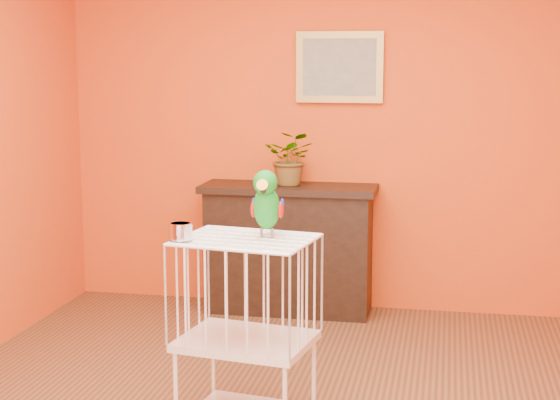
# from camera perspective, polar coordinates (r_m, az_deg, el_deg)

# --- Properties ---
(room_shell) EXTENTS (4.50, 4.50, 4.50)m
(room_shell) POSITION_cam_1_polar(r_m,az_deg,el_deg) (3.96, -0.15, 6.17)
(room_shell) COLOR #D14413
(room_shell) RESTS_ON ground
(console_cabinet) EXTENTS (1.24, 0.45, 0.92)m
(console_cabinet) POSITION_cam_1_polar(r_m,az_deg,el_deg) (6.16, 0.56, -3.25)
(console_cabinet) COLOR black
(console_cabinet) RESTS_ON ground
(potted_plant) EXTENTS (0.38, 0.42, 0.30)m
(potted_plant) POSITION_cam_1_polar(r_m,az_deg,el_deg) (6.08, 0.80, 2.43)
(potted_plant) COLOR #26722D
(potted_plant) RESTS_ON console_cabinet
(framed_picture) EXTENTS (0.62, 0.04, 0.50)m
(framed_picture) POSITION_cam_1_polar(r_m,az_deg,el_deg) (6.14, 3.97, 8.80)
(framed_picture) COLOR #A9853C
(framed_picture) RESTS_ON room_shell
(birdcage) EXTENTS (0.69, 0.57, 0.96)m
(birdcage) POSITION_cam_1_polar(r_m,az_deg,el_deg) (4.21, -2.27, -8.72)
(birdcage) COLOR white
(birdcage) RESTS_ON ground
(feed_cup) EXTENTS (0.11, 0.11, 0.08)m
(feed_cup) POSITION_cam_1_polar(r_m,az_deg,el_deg) (4.07, -6.64, -2.07)
(feed_cup) COLOR silver
(feed_cup) RESTS_ON birdcage
(parrot) EXTENTS (0.16, 0.30, 0.33)m
(parrot) POSITION_cam_1_polar(r_m,az_deg,el_deg) (4.09, -0.90, -0.18)
(parrot) COLOR #59544C
(parrot) RESTS_ON birdcage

